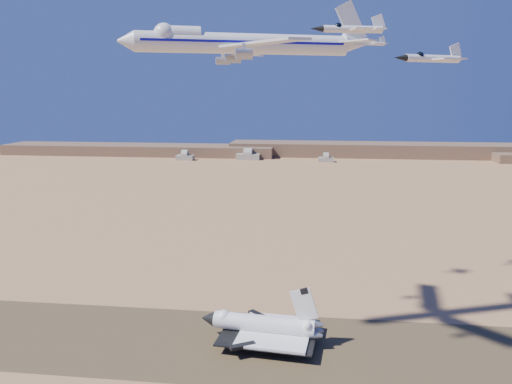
# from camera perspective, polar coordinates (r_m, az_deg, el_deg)

# --- Properties ---
(ground) EXTENTS (1200.00, 1200.00, 0.00)m
(ground) POSITION_cam_1_polar(r_m,az_deg,el_deg) (177.07, -3.07, -17.02)
(ground) COLOR #AD7A4D
(ground) RESTS_ON ground
(runway) EXTENTS (600.00, 50.00, 0.06)m
(runway) POSITION_cam_1_polar(r_m,az_deg,el_deg) (177.06, -3.07, -17.01)
(runway) COLOR brown
(runway) RESTS_ON ground
(ridgeline) EXTENTS (960.00, 90.00, 18.00)m
(ridgeline) POSITION_cam_1_polar(r_m,az_deg,el_deg) (686.23, 10.05, 4.59)
(ridgeline) COLOR brown
(ridgeline) RESTS_ON ground
(hangars) EXTENTS (200.50, 29.50, 30.00)m
(hangars) POSITION_cam_1_polar(r_m,az_deg,el_deg) (643.58, -1.33, 4.09)
(hangars) COLOR #A3A091
(hangars) RESTS_ON ground
(shuttle) EXTENTS (42.58, 28.73, 20.92)m
(shuttle) POSITION_cam_1_polar(r_m,az_deg,el_deg) (176.36, 0.79, -15.07)
(shuttle) COLOR white
(shuttle) RESTS_ON runway
(carrier_747) EXTENTS (76.61, 56.60, 19.35)m
(carrier_747) POSITION_cam_1_polar(r_m,az_deg,el_deg) (157.81, -2.18, 16.62)
(carrier_747) COLOR silver
(crew_a) EXTENTS (0.59, 0.71, 1.66)m
(crew_a) POSITION_cam_1_polar(r_m,az_deg,el_deg) (170.75, 2.76, -17.82)
(crew_a) COLOR orange
(crew_a) RESTS_ON runway
(crew_b) EXTENTS (0.60, 0.84, 1.57)m
(crew_b) POSITION_cam_1_polar(r_m,az_deg,el_deg) (171.57, 2.67, -17.68)
(crew_b) COLOR orange
(crew_b) RESTS_ON runway
(crew_c) EXTENTS (0.99, 1.07, 1.66)m
(crew_c) POSITION_cam_1_polar(r_m,az_deg,el_deg) (171.94, 2.83, -17.60)
(crew_c) COLOR orange
(crew_c) RESTS_ON runway
(chase_jet_a) EXTENTS (15.38, 8.90, 3.91)m
(chase_jet_a) POSITION_cam_1_polar(r_m,az_deg,el_deg) (108.12, 10.82, 17.83)
(chase_jet_a) COLOR silver
(chase_jet_b) EXTENTS (13.87, 9.02, 3.64)m
(chase_jet_b) POSITION_cam_1_polar(r_m,az_deg,el_deg) (98.78, 19.41, 14.22)
(chase_jet_b) COLOR silver
(chase_jet_d) EXTENTS (13.86, 8.16, 3.55)m
(chase_jet_d) POSITION_cam_1_polar(r_m,az_deg,el_deg) (204.36, 4.51, 16.05)
(chase_jet_d) COLOR silver
(chase_jet_e) EXTENTS (15.37, 10.32, 4.06)m
(chase_jet_e) POSITION_cam_1_polar(r_m,az_deg,el_deg) (220.13, 12.93, 16.24)
(chase_jet_e) COLOR silver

